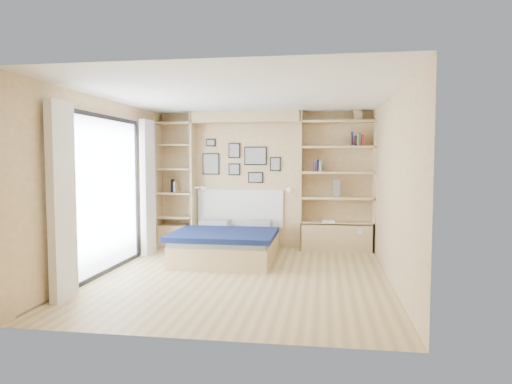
# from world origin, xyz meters

# --- Properties ---
(ground) EXTENTS (4.50, 4.50, 0.00)m
(ground) POSITION_xyz_m (0.00, 0.00, 0.00)
(ground) COLOR tan
(ground) RESTS_ON ground
(room_shell) EXTENTS (4.50, 4.50, 4.50)m
(room_shell) POSITION_xyz_m (-0.39, 1.52, 1.08)
(room_shell) COLOR beige
(room_shell) RESTS_ON ground
(bed) EXTENTS (1.61, 2.08, 1.07)m
(bed) POSITION_xyz_m (-0.44, 1.16, 0.27)
(bed) COLOR #D3B47D
(bed) RESTS_ON ground
(photo_gallery) EXTENTS (1.48, 0.02, 0.82)m
(photo_gallery) POSITION_xyz_m (-0.45, 2.22, 1.60)
(photo_gallery) COLOR black
(photo_gallery) RESTS_ON ground
(reading_lamps) EXTENTS (1.92, 0.12, 0.15)m
(reading_lamps) POSITION_xyz_m (-0.30, 2.00, 1.10)
(reading_lamps) COLOR silver
(reading_lamps) RESTS_ON ground
(shelf_decor) EXTENTS (3.50, 0.23, 2.03)m
(shelf_decor) POSITION_xyz_m (1.08, 2.07, 1.69)
(shelf_decor) COLOR #9A3A26
(shelf_decor) RESTS_ON ground
(deck) EXTENTS (3.20, 4.00, 0.05)m
(deck) POSITION_xyz_m (-3.60, 0.00, 0.00)
(deck) COLOR #766557
(deck) RESTS_ON ground
(deck_chair) EXTENTS (0.65, 0.84, 0.74)m
(deck_chair) POSITION_xyz_m (-3.71, 0.87, 0.35)
(deck_chair) COLOR tan
(deck_chair) RESTS_ON ground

